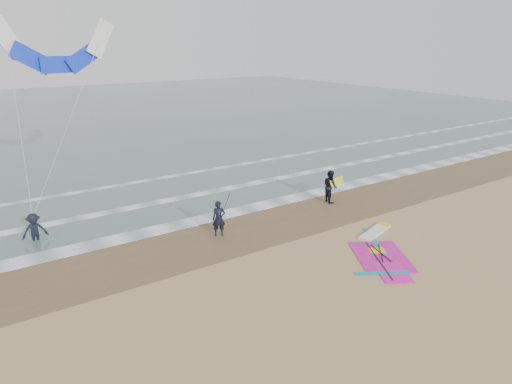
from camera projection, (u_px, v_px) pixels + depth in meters
ground at (337, 275)px, 18.20m from camera, size 120.00×120.00×0.00m
sea_water at (64, 116)px, 55.96m from camera, size 120.00×80.00×0.02m
wet_sand_band at (254, 226)px, 22.92m from camera, size 120.00×5.00×0.01m
foam_waterline at (211, 201)px, 26.41m from camera, size 120.00×9.15×0.02m
windsurf_rig at (380, 249)px, 20.33m from camera, size 5.19×4.91×0.12m
person_standing at (219, 219)px, 21.58m from camera, size 0.75×0.64×1.73m
person_walking at (330, 186)px, 26.15m from camera, size 0.92×1.06×1.88m
person_wading at (34, 224)px, 20.97m from camera, size 1.12×0.66×1.72m
held_pole at (224, 209)px, 21.61m from camera, size 0.17×0.86×1.82m
carried_kiteboard at (337, 181)px, 26.20m from camera, size 1.30×0.51×0.39m
surf_kite at (58, 52)px, 22.51m from camera, size 5.94×3.47×8.87m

